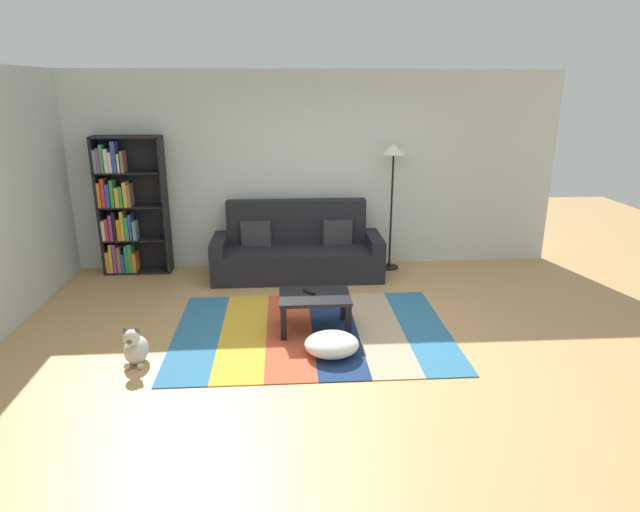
% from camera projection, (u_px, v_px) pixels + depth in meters
% --- Properties ---
extents(ground_plane, '(14.00, 14.00, 0.00)m').
position_uv_depth(ground_plane, '(331.00, 340.00, 5.55)').
color(ground_plane, tan).
extents(back_wall, '(6.80, 0.10, 2.70)m').
position_uv_depth(back_wall, '(315.00, 171.00, 7.57)').
color(back_wall, silver).
rests_on(back_wall, ground_plane).
extents(left_wall, '(0.10, 5.50, 2.70)m').
position_uv_depth(left_wall, '(0.00, 200.00, 5.63)').
color(left_wall, silver).
rests_on(left_wall, ground_plane).
extents(rug, '(2.88, 2.08, 0.01)m').
position_uv_depth(rug, '(312.00, 331.00, 5.73)').
color(rug, teal).
rests_on(rug, ground_plane).
extents(couch, '(2.26, 0.80, 1.00)m').
position_uv_depth(couch, '(297.00, 251.00, 7.36)').
color(couch, black).
rests_on(couch, ground_plane).
extents(bookshelf, '(0.90, 0.28, 1.87)m').
position_uv_depth(bookshelf, '(125.00, 210.00, 7.31)').
color(bookshelf, black).
rests_on(bookshelf, ground_plane).
extents(coffee_table, '(0.74, 0.54, 0.39)m').
position_uv_depth(coffee_table, '(315.00, 301.00, 5.68)').
color(coffee_table, black).
rests_on(coffee_table, rug).
extents(pouf, '(0.52, 0.47, 0.21)m').
position_uv_depth(pouf, '(332.00, 344.00, 5.20)').
color(pouf, white).
rests_on(pouf, rug).
extents(dog, '(0.22, 0.35, 0.40)m').
position_uv_depth(dog, '(135.00, 348.00, 5.03)').
color(dog, beige).
rests_on(dog, ground_plane).
extents(standing_lamp, '(0.32, 0.32, 1.75)m').
position_uv_depth(standing_lamp, '(393.00, 165.00, 7.30)').
color(standing_lamp, black).
rests_on(standing_lamp, ground_plane).
extents(tv_remote, '(0.13, 0.15, 0.02)m').
position_uv_depth(tv_remote, '(309.00, 292.00, 5.72)').
color(tv_remote, black).
rests_on(tv_remote, coffee_table).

